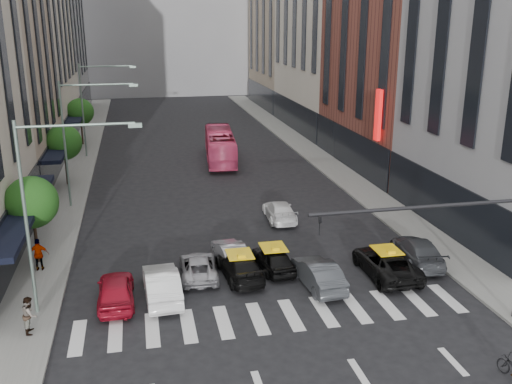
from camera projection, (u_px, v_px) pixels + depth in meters
ground at (287, 333)px, 25.08m from camera, size 160.00×160.00×0.00m
sidewalk_left at (76, 172)px, 50.86m from camera, size 3.00×96.00×0.15m
sidewalk_right at (322, 160)px, 55.40m from camera, size 3.00×96.00×0.15m
building_left_d at (47, 5)px, 78.16m from camera, size 8.00×18.00×30.00m
building_right_b at (398, 21)px, 49.90m from camera, size 8.00×18.00×26.00m
building_right_d at (287, 13)px, 85.16m from camera, size 8.00×18.00×28.00m
tree_near at (32, 202)px, 31.04m from camera, size 2.88×2.88×4.95m
tree_mid at (64, 142)px, 46.01m from camera, size 2.88×2.88×4.95m
tree_far at (80, 112)px, 60.98m from camera, size 2.88×2.88×4.95m
streetlamp_near at (46, 193)px, 25.11m from camera, size 5.38×0.25×9.00m
streetlamp_mid at (77, 127)px, 40.08m from camera, size 5.38×0.25×9.00m
streetlamp_far at (92, 98)px, 55.06m from camera, size 5.38×0.25×9.00m
traffic_signal at (469, 233)px, 24.36m from camera, size 10.10×0.20×6.00m
liberty_sign at (378, 115)px, 44.53m from camera, size 0.30×0.70×4.00m
car_red at (116, 290)px, 27.45m from camera, size 1.77×4.31×1.46m
car_white_front at (162, 284)px, 27.98m from camera, size 1.85×4.75×1.54m
car_silver at (198, 267)px, 30.38m from camera, size 2.13×4.28×1.17m
taxi_left at (240, 266)px, 30.26m from camera, size 2.28×4.72×1.32m
taxi_center at (273, 259)px, 31.16m from camera, size 1.99×4.03×1.32m
car_grey_mid at (318, 273)px, 29.23m from camera, size 1.85×4.49×1.45m
taxi_right at (386, 263)px, 30.52m from camera, size 2.38×5.15×1.43m
car_grey_curb at (417, 251)px, 32.10m from camera, size 2.66×5.15×1.43m
car_row2_left at (230, 253)px, 31.96m from camera, size 1.86×4.13×1.32m
car_row2_right at (280, 211)px, 38.94m from camera, size 2.05×4.58×1.30m
bus at (220, 146)px, 54.71m from camera, size 3.55×11.02×3.02m
pedestrian_near at (30, 315)px, 24.64m from camera, size 0.65×0.82×1.67m
pedestrian_far at (39, 255)px, 30.74m from camera, size 1.06×0.45×1.80m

